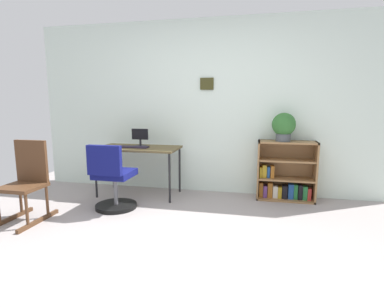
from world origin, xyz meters
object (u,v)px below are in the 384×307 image
(desk, at_px, (138,151))
(monitor, at_px, (140,138))
(keyboard, at_px, (134,147))
(potted_plant_on_shelf, at_px, (284,126))
(office_chair, at_px, (113,182))
(rocking_chair, at_px, (27,180))
(bookshelf_low, at_px, (285,174))

(desk, xyz_separation_m, monitor, (0.00, 0.07, 0.18))
(keyboard, height_order, potted_plant_on_shelf, potted_plant_on_shelf)
(monitor, relative_size, office_chair, 0.30)
(desk, distance_m, potted_plant_on_shelf, 2.04)
(desk, height_order, keyboard, keyboard)
(rocking_chair, distance_m, bookshelf_low, 3.25)
(keyboard, bearing_deg, desk, 60.90)
(monitor, relative_size, potted_plant_on_shelf, 0.67)
(potted_plant_on_shelf, bearing_deg, keyboard, -172.44)
(desk, xyz_separation_m, keyboard, (-0.04, -0.07, 0.06))
(office_chair, relative_size, bookshelf_low, 1.03)
(keyboard, height_order, office_chair, office_chair)
(monitor, relative_size, keyboard, 0.61)
(monitor, xyz_separation_m, bookshelf_low, (2.04, 0.18, -0.48))
(keyboard, xyz_separation_m, potted_plant_on_shelf, (2.04, 0.27, 0.31))
(keyboard, height_order, bookshelf_low, bookshelf_low)
(desk, bearing_deg, potted_plant_on_shelf, 5.75)
(keyboard, xyz_separation_m, bookshelf_low, (2.09, 0.32, -0.36))
(monitor, distance_m, rocking_chair, 1.56)
(desk, distance_m, rocking_chair, 1.47)
(desk, xyz_separation_m, potted_plant_on_shelf, (2.00, 0.20, 0.37))
(keyboard, bearing_deg, office_chair, -93.16)
(rocking_chair, xyz_separation_m, bookshelf_low, (2.93, 1.42, -0.11))
(office_chair, height_order, rocking_chair, rocking_chair)
(monitor, xyz_separation_m, keyboard, (-0.04, -0.14, -0.12))
(office_chair, xyz_separation_m, bookshelf_low, (2.12, 0.92, -0.01))
(desk, relative_size, potted_plant_on_shelf, 3.03)
(office_chair, height_order, bookshelf_low, office_chair)
(keyboard, relative_size, rocking_chair, 0.46)
(keyboard, xyz_separation_m, office_chair, (-0.03, -0.60, -0.36))
(keyboard, height_order, rocking_chair, rocking_chair)
(keyboard, xyz_separation_m, rocking_chair, (-0.84, -1.10, -0.26))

